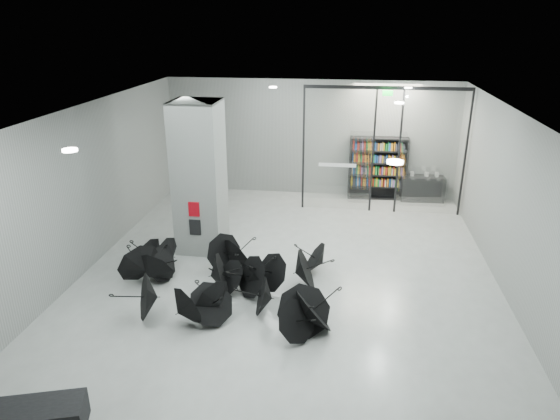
# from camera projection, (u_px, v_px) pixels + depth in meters

# --- Properties ---
(room) EXTENTS (14.00, 14.02, 4.01)m
(room) POSITION_uv_depth(u_px,v_px,m) (284.00, 172.00, 10.65)
(room) COLOR gray
(room) RESTS_ON ground
(column) EXTENTS (1.20, 1.20, 4.00)m
(column) POSITION_uv_depth(u_px,v_px,m) (199.00, 178.00, 13.12)
(column) COLOR slate
(column) RESTS_ON ground
(fire_cabinet) EXTENTS (0.28, 0.04, 0.38)m
(fire_cabinet) POSITION_uv_depth(u_px,v_px,m) (194.00, 209.00, 12.78)
(fire_cabinet) COLOR #A50A07
(fire_cabinet) RESTS_ON column
(info_panel) EXTENTS (0.30, 0.03, 0.42)m
(info_panel) POSITION_uv_depth(u_px,v_px,m) (195.00, 227.00, 12.96)
(info_panel) COLOR black
(info_panel) RESTS_ON column
(exit_sign) EXTENTS (0.30, 0.06, 0.15)m
(exit_sign) POSITION_uv_depth(u_px,v_px,m) (388.00, 93.00, 14.89)
(exit_sign) COLOR #0CE533
(exit_sign) RESTS_ON room
(glass_partition) EXTENTS (5.06, 0.08, 4.00)m
(glass_partition) POSITION_uv_depth(u_px,v_px,m) (383.00, 146.00, 15.67)
(glass_partition) COLOR silver
(glass_partition) RESTS_ON ground
(bench) EXTENTS (1.58, 1.04, 0.47)m
(bench) POSITION_uv_depth(u_px,v_px,m) (35.00, 419.00, 7.59)
(bench) COLOR black
(bench) RESTS_ON ground
(bookshelf) EXTENTS (1.98, 0.48, 2.16)m
(bookshelf) POSITION_uv_depth(u_px,v_px,m) (378.00, 168.00, 17.22)
(bookshelf) COLOR black
(bookshelf) RESTS_ON ground
(shop_counter) EXTENTS (1.47, 0.65, 0.86)m
(shop_counter) POSITION_uv_depth(u_px,v_px,m) (422.00, 188.00, 17.25)
(shop_counter) COLOR black
(shop_counter) RESTS_ON ground
(umbrella_cluster) EXTENTS (5.45, 3.99, 1.28)m
(umbrella_cluster) POSITION_uv_depth(u_px,v_px,m) (228.00, 286.00, 11.23)
(umbrella_cluster) COLOR black
(umbrella_cluster) RESTS_ON ground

